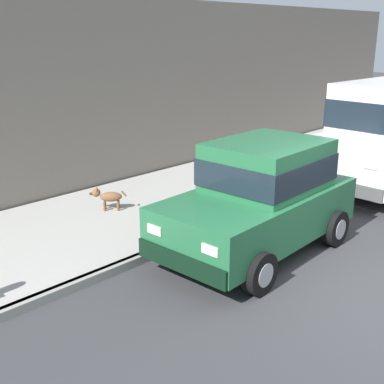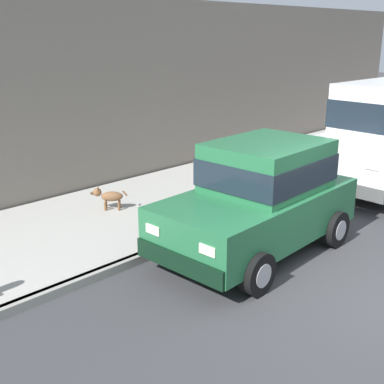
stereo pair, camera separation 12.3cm
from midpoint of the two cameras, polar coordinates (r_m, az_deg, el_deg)
ground_plane at (r=7.73m, az=19.89°, el=-10.86°), size 80.00×80.00×0.00m
curb at (r=9.28m, az=1.80°, el=-4.36°), size 0.16×64.00×0.14m
sidewalk at (r=10.49m, az=-5.46°, el=-1.75°), size 3.60×64.00×0.14m
car_green_hatchback at (r=8.34m, az=7.53°, el=-0.47°), size 2.06×3.86×1.88m
dog_brown at (r=10.15m, az=-10.00°, el=-0.50°), size 0.55×0.59×0.49m
building_facade at (r=14.30m, az=1.42°, el=12.26°), size 0.50×20.00×4.36m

